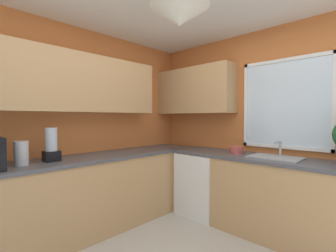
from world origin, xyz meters
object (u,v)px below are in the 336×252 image
object	(u,v)px
dishwasher	(203,183)
sink_assembly	(276,157)
bowl	(236,150)
blender_appliance	(51,146)
kettle	(21,153)

from	to	relation	value
dishwasher	sink_assembly	xyz separation A→B (m)	(0.99, 0.04, 0.49)
dishwasher	bowl	xyz separation A→B (m)	(0.49, 0.03, 0.53)
blender_appliance	dishwasher	bearing A→B (deg)	70.27
dishwasher	blender_appliance	size ratio (longest dim) A/B	2.43
sink_assembly	blender_appliance	distance (m)	2.50
dishwasher	sink_assembly	bearing A→B (deg)	2.15
blender_appliance	kettle	bearing A→B (deg)	-86.01
kettle	sink_assembly	size ratio (longest dim) A/B	0.43
bowl	blender_appliance	bearing A→B (deg)	-121.65
sink_assembly	blender_appliance	bearing A→B (deg)	-131.24
kettle	blender_appliance	bearing A→B (deg)	93.99
kettle	sink_assembly	world-z (taller)	kettle
dishwasher	blender_appliance	distance (m)	2.06
dishwasher	bowl	bearing A→B (deg)	3.48
sink_assembly	bowl	world-z (taller)	sink_assembly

